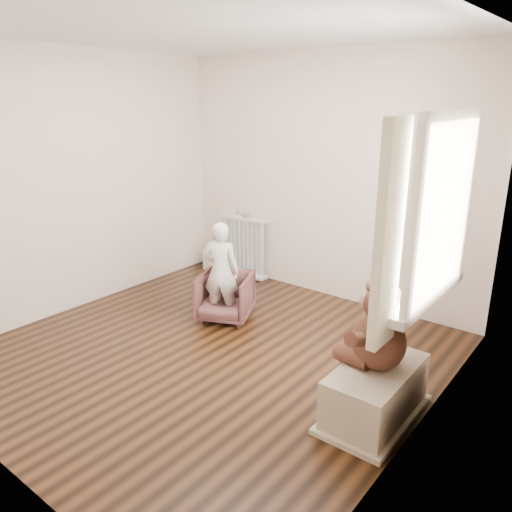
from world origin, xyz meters
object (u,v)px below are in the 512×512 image
Objects in this scene: teddy_bear at (380,328)px; toy_bench at (375,391)px; plush_cat at (442,261)px; child at (221,271)px; radiator at (242,245)px; toy_vanity at (217,249)px; armchair at (225,296)px.

toy_bench is at bearing -43.51° from teddy_bear.
plush_cat is (0.15, 0.65, 0.33)m from teddy_bear.
child is at bearing -176.73° from plush_cat.
toy_bench is (2.55, -1.65, -0.19)m from radiator.
toy_bench is 1.39× the size of teddy_bear.
child is (1.06, -1.09, 0.24)m from toy_vanity.
toy_vanity is 1.54m from child.
plush_cat is (2.02, 0.14, 0.49)m from child.
toy_bench is at bearing -28.76° from toy_vanity.
plush_cat is at bearing -17.12° from toy_vanity.
toy_vanity is 3.36m from toy_bench.
radiator is at bearing 4.40° from toy_vanity.
toy_vanity is at bearing 151.24° from toy_bench.
armchair is 1.97m from toy_bench.
radiator is 3.03m from teddy_bear.
teddy_bear is (1.87, -0.51, 0.16)m from child.
armchair is (0.67, -1.07, -0.16)m from radiator.
toy_bench is at bearing 140.45° from child.
plush_cat reaches higher than armchair.
armchair is 0.87× the size of teddy_bear.
armchair is 0.52× the size of child.
plush_cat reaches higher than radiator.
plush_cat is at bearing 160.00° from child.
toy_vanity reaches higher than armchair.
child is 3.84× the size of plush_cat.
teddy_bear reaches higher than armchair.
armchair is at bearing -114.08° from child.
plush_cat is at bearing -19.99° from radiator.
toy_vanity is 3.36m from teddy_bear.
plush_cat is (2.69, -0.98, 0.61)m from radiator.
armchair is at bearing 168.47° from teddy_bear.
teddy_bear reaches higher than toy_bench.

